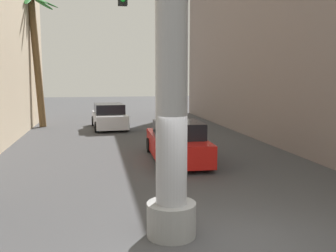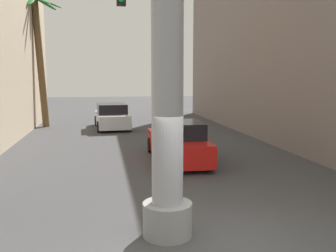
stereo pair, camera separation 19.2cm
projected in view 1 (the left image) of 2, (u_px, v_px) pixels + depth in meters
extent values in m
plane|color=#424244|center=(152.00, 149.00, 16.93)|extent=(88.99, 88.99, 0.00)
cube|color=slate|center=(323.00, 38.00, 21.11)|extent=(8.99, 26.01, 10.83)
cylinder|color=#9E9EA3|center=(172.00, 30.00, 7.20)|extent=(0.64, 0.64, 8.30)
cylinder|color=gray|center=(171.00, 219.00, 7.70)|extent=(1.02, 1.02, 0.70)
cylinder|color=#59595E|center=(304.00, 67.00, 15.32)|extent=(0.16, 0.16, 7.28)
cylinder|color=black|center=(149.00, 145.00, 16.19)|extent=(0.24, 0.65, 0.64)
cylinder|color=black|center=(190.00, 144.00, 16.47)|extent=(0.24, 0.65, 0.64)
cylinder|color=black|center=(160.00, 162.00, 12.90)|extent=(0.24, 0.65, 0.64)
cylinder|color=black|center=(210.00, 161.00, 13.18)|extent=(0.24, 0.65, 0.64)
cube|color=red|center=(177.00, 146.00, 14.65)|extent=(2.03, 4.85, 0.80)
cube|color=black|center=(178.00, 130.00, 14.21)|extent=(1.79, 2.07, 0.60)
cylinder|color=black|center=(94.00, 121.00, 24.94)|extent=(0.26, 0.65, 0.64)
cylinder|color=black|center=(120.00, 120.00, 25.39)|extent=(0.26, 0.65, 0.64)
cylinder|color=black|center=(97.00, 127.00, 21.94)|extent=(0.26, 0.65, 0.64)
cylinder|color=black|center=(127.00, 126.00, 22.38)|extent=(0.26, 0.65, 0.64)
cube|color=silver|center=(109.00, 119.00, 23.63)|extent=(2.16, 4.58, 0.80)
cube|color=black|center=(109.00, 108.00, 23.54)|extent=(1.89, 2.56, 0.60)
cylinder|color=brown|center=(37.00, 64.00, 23.99)|extent=(0.88, 0.74, 8.08)
ellipsoid|color=#28632D|center=(45.00, 2.00, 23.35)|extent=(1.65, 0.45, 0.74)
ellipsoid|color=#23722D|center=(43.00, 4.00, 23.95)|extent=(1.42, 1.44, 0.65)
ellipsoid|color=#2C622D|center=(29.00, 6.00, 23.99)|extent=(0.83, 1.56, 0.98)
ellipsoid|color=#22752D|center=(19.00, 3.00, 23.48)|extent=(1.59, 1.04, 0.83)
ellipsoid|color=#22602D|center=(16.00, 1.00, 22.84)|extent=(1.66, 0.84, 0.74)
ellipsoid|color=#25702D|center=(28.00, 0.00, 22.41)|extent=(0.43, 1.60, 0.87)
ellipsoid|color=#26662D|center=(39.00, 0.00, 22.73)|extent=(1.36, 1.47, 0.71)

